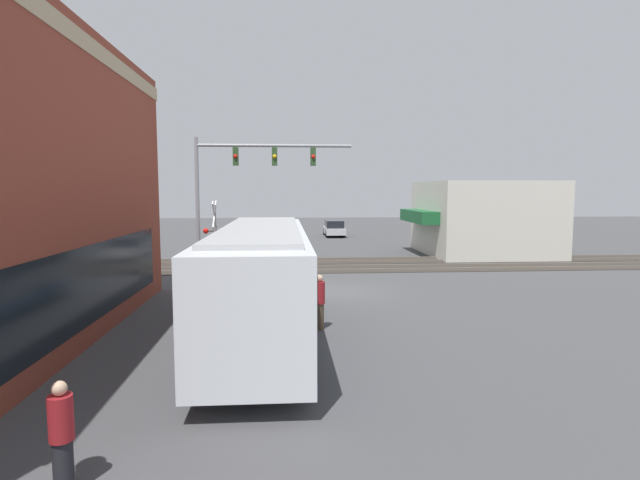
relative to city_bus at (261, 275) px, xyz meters
name	(u,v)px	position (x,y,z in m)	size (l,w,h in m)	color
ground_plane	(334,292)	(6.14, -2.80, -1.80)	(120.00, 120.00, 0.00)	#424244
shop_building	(482,218)	(18.32, -14.13, 0.67)	(8.39, 8.96, 4.92)	beige
city_bus	(261,275)	(0.00, 0.00, 0.00)	(11.98, 2.59, 3.25)	silver
traffic_signal_gantry	(245,173)	(10.84, 1.30, 3.40)	(0.42, 7.91, 6.97)	gray
crossing_signal	(215,231)	(10.50, 2.80, 0.50)	(1.41, 1.18, 3.81)	gray
rail_track_near	(323,269)	(12.14, -2.80, -1.77)	(2.60, 60.00, 0.15)	#332D28
rail_track_far	(319,261)	(15.34, -2.80, -1.77)	(2.60, 60.00, 0.15)	#332D28
parked_car_white	(274,247)	(18.05, 0.00, -1.15)	(4.64, 1.82, 1.37)	silver
parked_car_grey	(276,235)	(26.15, 0.00, -1.09)	(4.52, 1.82, 1.53)	slate
parked_car_silver	(334,229)	(32.48, -5.40, -1.09)	(4.72, 1.82, 1.52)	#B7B7BC
pedestrian_near_bus	(319,301)	(0.38, -1.76, -0.92)	(0.34, 0.34, 1.72)	#473828
pedestrian_by_lamp	(62,436)	(-7.79, 2.46, -0.96)	(0.34, 0.34, 1.64)	black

